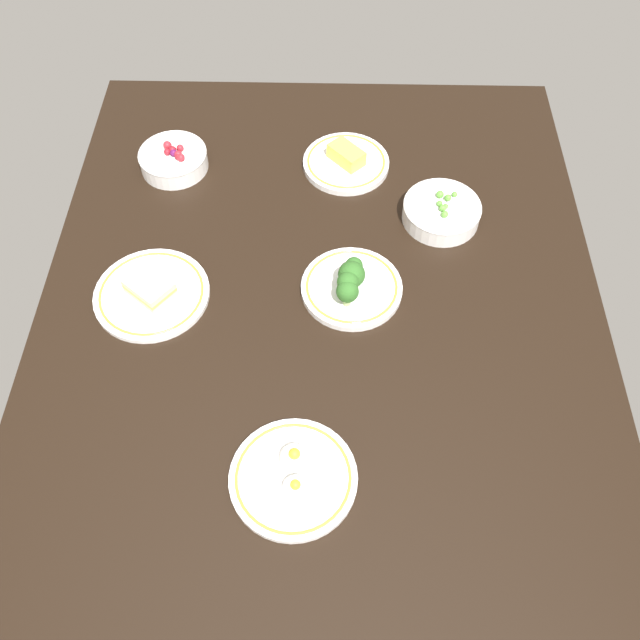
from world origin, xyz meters
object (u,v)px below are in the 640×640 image
at_px(plate_cheese, 346,162).
at_px(plate_eggs, 294,476).
at_px(plate_sandwich, 151,293).
at_px(bowl_berries, 174,159).
at_px(bowl_peas, 441,211).
at_px(plate_broccoli, 351,285).

xyz_separation_m(plate_cheese, plate_eggs, (0.73, -0.08, -0.00)).
relative_size(plate_cheese, plate_sandwich, 0.86).
relative_size(bowl_berries, bowl_peas, 0.93).
relative_size(plate_broccoli, plate_sandwich, 0.88).
bearing_deg(plate_eggs, bowl_peas, 154.04).
relative_size(plate_eggs, bowl_peas, 1.29).
distance_m(plate_sandwich, bowl_berries, 0.35).
distance_m(plate_cheese, bowl_berries, 0.38).
bearing_deg(plate_broccoli, plate_eggs, -13.80).
bearing_deg(plate_cheese, plate_sandwich, -45.15).
bearing_deg(plate_broccoli, bowl_berries, -131.28).
xyz_separation_m(plate_broccoli, plate_cheese, (-0.35, -0.01, -0.01)).
bearing_deg(plate_eggs, plate_broccoli, 166.20).
bearing_deg(bowl_berries, plate_cheese, 91.92).
bearing_deg(bowl_peas, plate_eggs, -25.96).
bearing_deg(bowl_peas, plate_sandwich, -69.43).
distance_m(plate_sandwich, plate_eggs, 0.46).
xyz_separation_m(plate_cheese, plate_sandwich, (0.37, -0.37, -0.00)).
bearing_deg(plate_eggs, bowl_berries, -157.78).
relative_size(plate_broccoli, plate_eggs, 0.94).
bearing_deg(plate_cheese, bowl_berries, -88.08).
xyz_separation_m(plate_cheese, bowl_peas, (0.16, 0.19, 0.01)).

